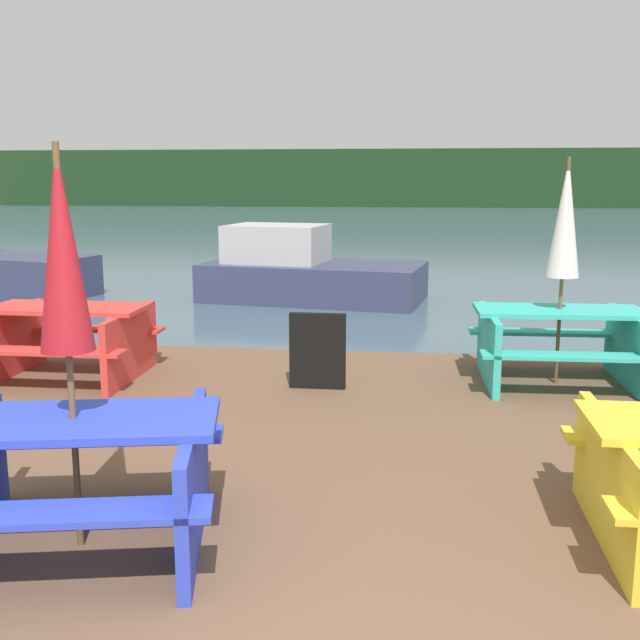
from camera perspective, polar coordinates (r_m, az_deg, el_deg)
water at (r=33.76m, az=6.55°, el=7.26°), size 60.00×50.00×0.00m
far_treeline at (r=53.70m, az=6.83°, el=10.68°), size 80.00×1.60×4.00m
picnic_table_blue at (r=4.44m, az=-18.07°, el=-10.79°), size 1.81×1.67×0.75m
picnic_table_red at (r=8.12m, az=-18.56°, el=-1.11°), size 1.58×1.38×0.75m
picnic_table_teal at (r=7.86m, az=17.68°, el=-1.40°), size 1.68×1.42×0.76m
umbrella_white at (r=7.70m, az=18.19°, el=7.31°), size 0.32×0.32×2.24m
umbrella_crimson at (r=4.16m, az=-19.04°, el=4.93°), size 0.29×0.29×2.23m
boat at (r=12.67m, az=-1.15°, el=3.63°), size 3.86×2.34×1.26m
signboard at (r=7.32m, az=-0.19°, el=-2.38°), size 0.55×0.08×0.75m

